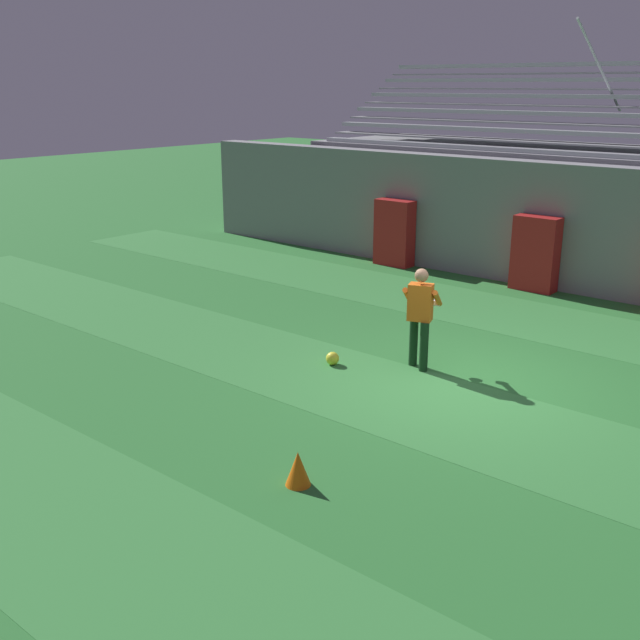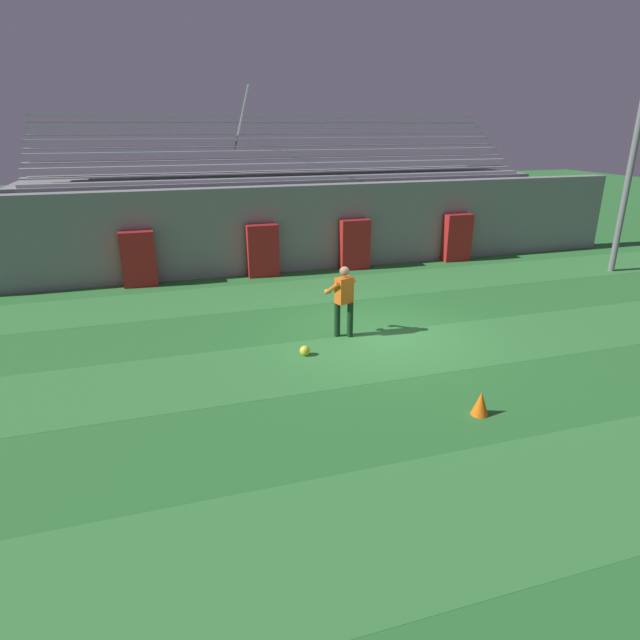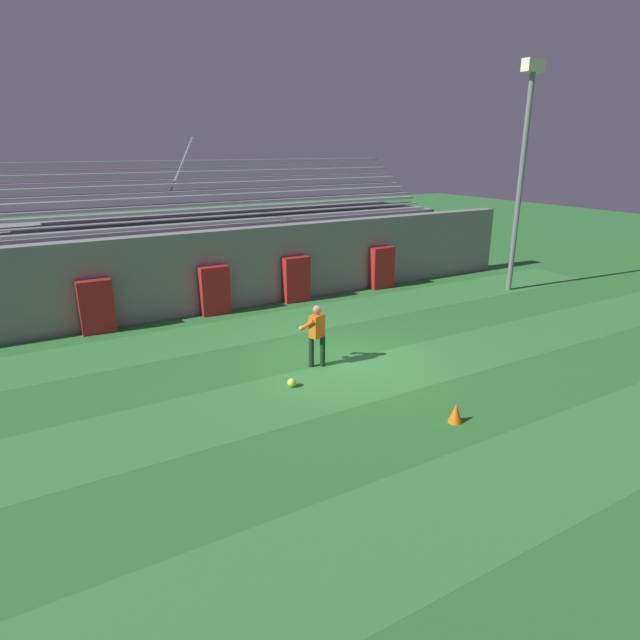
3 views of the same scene
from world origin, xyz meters
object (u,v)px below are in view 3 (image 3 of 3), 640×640
padding_pillar_gate_left (215,290)px  padding_pillar_gate_right (296,279)px  floodlight_pole (524,152)px  traffic_cone (456,413)px  goalkeeper (316,332)px  soccer_ball (292,383)px  padding_pillar_far_left (96,307)px  padding_pillar_far_right (382,268)px

padding_pillar_gate_left → padding_pillar_gate_right: bearing=0.0°
floodlight_pole → padding_pillar_gate_left: bearing=165.8°
padding_pillar_gate_left → traffic_cone: (1.67, -9.86, -0.63)m
goalkeeper → soccer_ball: bearing=-145.0°
floodlight_pole → traffic_cone: floodlight_pole is taller
floodlight_pole → soccer_ball: (-11.84, -3.70, -5.22)m
padding_pillar_gate_left → padding_pillar_far_left: size_ratio=1.00×
goalkeeper → soccer_ball: 1.64m
padding_pillar_gate_right → padding_pillar_far_right: (3.94, 0.00, 0.00)m
padding_pillar_gate_right → goalkeeper: (-2.48, -5.77, 0.12)m
padding_pillar_gate_right → traffic_cone: bearing=-98.6°
padding_pillar_far_left → soccer_ball: 7.41m
traffic_cone → padding_pillar_far_left: bearing=119.0°
goalkeeper → padding_pillar_gate_left: bearing=96.7°
padding_pillar_gate_right → padding_pillar_far_left: (-6.96, 0.00, 0.00)m
padding_pillar_far_left → floodlight_pole: 16.07m
padding_pillar_gate_left → goalkeeper: 5.82m
padding_pillar_far_left → padding_pillar_gate_left: bearing=0.0°
floodlight_pole → goalkeeper: size_ratio=5.09×
padding_pillar_far_left → traffic_cone: 11.30m
padding_pillar_gate_left → soccer_ball: padding_pillar_gate_left is taller
padding_pillar_gate_left → padding_pillar_gate_right: 3.16m
padding_pillar_gate_right → soccer_ball: bearing=-118.9°
padding_pillar_gate_left → soccer_ball: bearing=-94.2°
soccer_ball → padding_pillar_gate_right: bearing=61.1°
padding_pillar_gate_left → traffic_cone: 10.02m
padding_pillar_gate_left → padding_pillar_far_left: bearing=180.0°
floodlight_pole → padding_pillar_far_right: bearing=145.9°
padding_pillar_far_right → floodlight_pole: bearing=-34.1°
floodlight_pole → padding_pillar_far_left: bearing=169.2°
floodlight_pole → traffic_cone: size_ratio=20.23×
soccer_ball → traffic_cone: bearing=-56.8°
padding_pillar_gate_left → goalkeeper: bearing=-83.3°
floodlight_pole → soccer_ball: size_ratio=38.63×
goalkeeper → soccer_ball: (-1.15, -0.81, -0.84)m
padding_pillar_far_left → soccer_ball: size_ratio=7.60×
floodlight_pole → goalkeeper: (-10.68, -2.89, -4.38)m
padding_pillar_far_right → goalkeeper: 8.64m
padding_pillar_far_right → traffic_cone: size_ratio=3.98×
padding_pillar_gate_right → padding_pillar_far_left: same height
padding_pillar_gate_left → soccer_ball: (-0.48, -6.58, -0.73)m
floodlight_pole → goalkeeper: 11.90m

